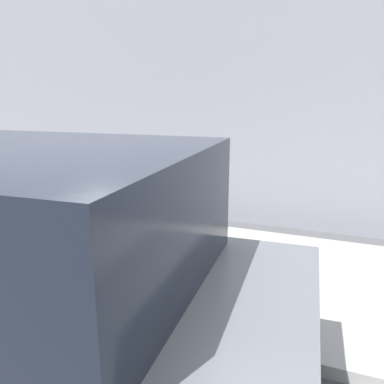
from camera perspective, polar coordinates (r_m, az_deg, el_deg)
sidewalk at (r=4.67m, az=6.56°, el=-12.05°), size 24.00×2.80×0.12m
building_facade at (r=6.44m, az=12.98°, el=24.77°), size 24.00×0.30×6.66m
parking_meter at (r=3.30m, az=-0.00°, el=-2.71°), size 0.22×0.13×1.48m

